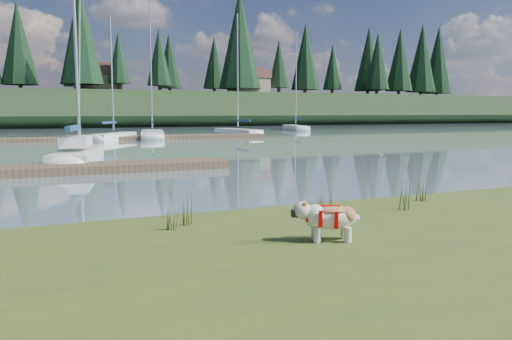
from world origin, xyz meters
name	(u,v)px	position (x,y,z in m)	size (l,w,h in m)	color
ground	(81,141)	(0.00, 30.00, 0.00)	(200.00, 200.00, 0.00)	#7B95A1
bank	(331,306)	(0.00, -6.00, 0.17)	(60.00, 9.00, 0.35)	#3E4E1B
ridge	(60,110)	(0.00, 73.00, 2.50)	(200.00, 20.00, 5.00)	#1D3118
bulldog	(329,216)	(1.06, -4.24, 0.72)	(1.00, 0.63, 0.59)	silver
sailboat_main	(80,152)	(-1.21, 13.43, 0.42)	(3.04, 7.87, 11.23)	white
dock_near	(5,171)	(-4.00, 9.00, 0.15)	(16.00, 2.00, 0.30)	#4C3D2C
dock_far	(108,138)	(2.00, 30.00, 0.15)	(26.00, 2.20, 0.30)	#4C3D2C
sailboat_bg_2	(117,136)	(2.71, 30.12, 0.33)	(4.52, 5.81, 9.53)	white
sailboat_bg_3	(152,134)	(6.13, 33.15, 0.32)	(3.49, 9.21, 13.15)	white
sailboat_bg_4	(235,131)	(14.43, 34.87, 0.33)	(2.56, 7.87, 11.43)	white
sailboat_bg_5	(294,127)	(25.76, 44.06, 0.32)	(3.50, 8.35, 11.70)	white
weed_0	(187,210)	(-0.57, -2.38, 0.60)	(0.17, 0.14, 0.59)	#475B23
weed_1	(317,202)	(1.92, -2.42, 0.55)	(0.17, 0.14, 0.49)	#475B23
weed_2	(405,194)	(3.64, -2.81, 0.67)	(0.17, 0.14, 0.75)	#475B23
weed_3	(173,216)	(-0.89, -2.68, 0.58)	(0.17, 0.14, 0.56)	#475B23
weed_4	(328,206)	(1.89, -2.83, 0.56)	(0.17, 0.14, 0.50)	#475B23
weed_5	(421,189)	(4.59, -2.18, 0.60)	(0.17, 0.14, 0.60)	#475B23
mud_lip	(206,228)	(0.00, -1.60, 0.07)	(60.00, 0.50, 0.14)	#33281C
conifer_4	(81,34)	(3.00, 66.00, 13.09)	(6.16, 6.16, 15.10)	#382619
conifer_5	(159,57)	(15.00, 70.00, 10.83)	(3.96, 3.96, 10.35)	#382619
conifer_6	(240,40)	(28.00, 68.00, 13.99)	(7.04, 7.04, 17.00)	#382619
conifer_7	(305,56)	(42.00, 71.00, 12.19)	(5.28, 5.28, 13.20)	#382619
conifer_8	(377,61)	(55.00, 67.00, 11.51)	(4.62, 4.62, 11.77)	#382619
conifer_9	(422,58)	(68.00, 70.00, 12.87)	(5.94, 5.94, 14.62)	#382619
house_1	(100,78)	(6.00, 71.00, 7.31)	(6.30, 5.30, 4.65)	gray
house_2	(249,81)	(30.00, 69.00, 7.31)	(6.30, 5.30, 4.65)	gray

